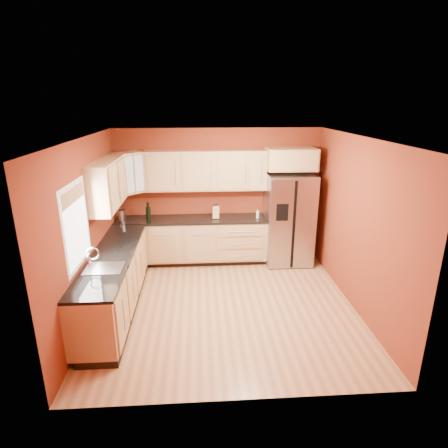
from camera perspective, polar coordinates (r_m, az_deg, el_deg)
The scene contains 23 objects.
floor at distance 6.09m, azimuth 0.21°, elevation -12.18°, with size 4.00×4.00×0.00m, color #A1673E.
ceiling at distance 5.27m, azimuth 0.25°, elevation 12.98°, with size 4.00×4.00×0.00m, color white.
wall_back at distance 7.46m, azimuth -0.87°, elevation 4.44°, with size 4.00×0.04×2.60m, color maroon.
wall_front at distance 3.71m, azimuth 2.47°, elevation -10.53°, with size 4.00×0.04×2.60m, color maroon.
wall_left at distance 5.76m, azimuth -20.03°, elevation -0.93°, with size 0.04×4.00×2.60m, color maroon.
wall_right at distance 6.02m, azimuth 19.59°, elevation -0.08°, with size 0.04×4.00×2.60m, color maroon.
base_cabinets_back at distance 7.42m, azimuth -4.96°, elevation -2.66°, with size 2.90×0.60×0.88m, color tan.
base_cabinets_left at distance 6.01m, azimuth -16.36°, elevation -8.64°, with size 0.60×2.80×0.88m, color tan.
countertop_back at distance 7.26m, azimuth -5.06°, elevation 0.70°, with size 2.90×0.62×0.04m, color black.
countertop_left at distance 5.82m, azimuth -16.67°, elevation -4.59°, with size 0.62×2.80×0.04m, color black.
upper_cabinets_back at distance 7.18m, azimuth -2.83°, elevation 8.16°, with size 2.30×0.33×0.75m, color tan.
upper_cabinets_left at distance 6.26m, azimuth -17.35°, elevation 5.83°, with size 0.33×1.35×0.75m, color tan.
corner_upper_cabinet at distance 7.13m, azimuth -14.39°, elevation 7.54°, with size 0.62×0.33×0.75m, color tan.
over_fridge_cabinet at distance 7.22m, azimuth 10.15°, elevation 9.76°, with size 0.92×0.60×0.40m, color tan.
refrigerator at distance 7.40m, azimuth 9.79°, elevation 0.77°, with size 0.90×0.75×1.78m, color #B1B1B6.
window at distance 5.23m, azimuth -21.55°, elevation -0.14°, with size 0.03×0.90×1.00m, color white.
sink_faucet at distance 5.31m, azimuth -17.95°, elevation -4.99°, with size 0.50×0.42×0.30m, color silver, non-canonical shape.
canister_left at distance 7.32m, azimuth -15.33°, elevation 1.28°, with size 0.13×0.13×0.21m, color #B1B1B6.
canister_right at distance 7.39m, azimuth -15.22°, elevation 1.32°, with size 0.11×0.11×0.18m, color #B1B1B6.
wine_bottle_a at distance 7.30m, azimuth -11.55°, elevation 2.00°, with size 0.07×0.07×0.33m, color black, non-canonical shape.
wine_bottle_b at distance 7.26m, azimuth -11.41°, elevation 1.95°, with size 0.08×0.08×0.34m, color black, non-canonical shape.
knife_block at distance 7.22m, azimuth -1.22°, elevation 1.81°, with size 0.12×0.11×0.24m, color tan.
soap_dispenser at distance 7.26m, azimuth 5.14°, elevation 1.55°, with size 0.06×0.06×0.17m, color silver.
Camera 1 is at (-0.38, -5.23, 3.09)m, focal length 30.00 mm.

